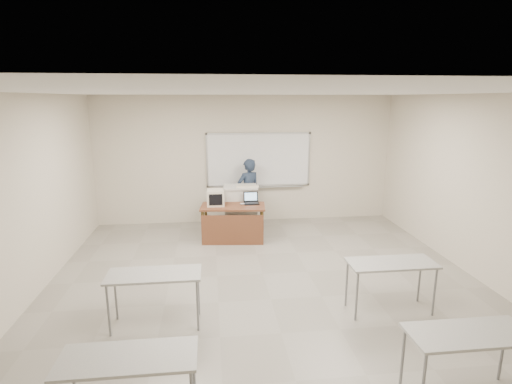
{
  "coord_description": "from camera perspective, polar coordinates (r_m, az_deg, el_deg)",
  "views": [
    {
      "loc": [
        -0.84,
        -5.36,
        2.92
      ],
      "look_at": [
        0.03,
        2.2,
        1.13
      ],
      "focal_mm": 28.0,
      "sensor_mm": 36.0,
      "label": 1
    }
  ],
  "objects": [
    {
      "name": "floor",
      "position": [
        6.17,
        2.11,
        -15.11
      ],
      "size": [
        7.0,
        8.0,
        0.01
      ],
      "primitive_type": "cube",
      "color": "gray",
      "rests_on": "ground"
    },
    {
      "name": "whiteboard",
      "position": [
        9.51,
        0.38,
        4.52
      ],
      "size": [
        2.48,
        0.1,
        1.31
      ],
      "color": "white",
      "rests_on": "floor"
    },
    {
      "name": "student_desks",
      "position": [
        4.68,
        4.76,
        -15.6
      ],
      "size": [
        4.4,
        2.2,
        0.73
      ],
      "color": "#A4A59F",
      "rests_on": "floor"
    },
    {
      "name": "instructor_desk",
      "position": [
        8.26,
        -3.25,
        -3.65
      ],
      "size": [
        1.32,
        0.66,
        0.75
      ],
      "rotation": [
        0.0,
        0.0,
        -0.1
      ],
      "color": "brown",
      "rests_on": "floor"
    },
    {
      "name": "podium",
      "position": [
        8.91,
        -2.22,
        -2.38
      ],
      "size": [
        0.74,
        0.54,
        1.04
      ],
      "rotation": [
        0.0,
        0.0,
        -0.02
      ],
      "color": "silver",
      "rests_on": "floor"
    },
    {
      "name": "crt_monitor",
      "position": [
        8.34,
        -5.81,
        -0.78
      ],
      "size": [
        0.36,
        0.4,
        0.34
      ],
      "rotation": [
        0.0,
        0.0,
        0.0
      ],
      "color": "beige",
      "rests_on": "instructor_desk"
    },
    {
      "name": "laptop",
      "position": [
        8.46,
        -0.68,
        -1.24
      ],
      "size": [
        0.31,
        0.29,
        0.23
      ],
      "rotation": [
        0.0,
        0.0,
        0.02
      ],
      "color": "black",
      "rests_on": "instructor_desk"
    },
    {
      "name": "mouse",
      "position": [
        8.36,
        -1.97,
        -1.69
      ],
      "size": [
        0.11,
        0.08,
        0.04
      ],
      "primitive_type": "ellipsoid",
      "rotation": [
        0.0,
        0.0,
        -0.09
      ],
      "color": "#ADAEB5",
      "rests_on": "instructor_desk"
    },
    {
      "name": "keyboard",
      "position": [
        8.68,
        -1.21,
        0.81
      ],
      "size": [
        0.49,
        0.18,
        0.03
      ],
      "primitive_type": "cube",
      "rotation": [
        0.0,
        0.0,
        -0.03
      ],
      "color": "beige",
      "rests_on": "podium"
    },
    {
      "name": "presenter",
      "position": [
        9.31,
        -1.09,
        -0.03
      ],
      "size": [
        0.68,
        0.59,
        1.57
      ],
      "primitive_type": "imported",
      "rotation": [
        0.0,
        0.0,
        3.58
      ],
      "color": "black",
      "rests_on": "floor"
    }
  ]
}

